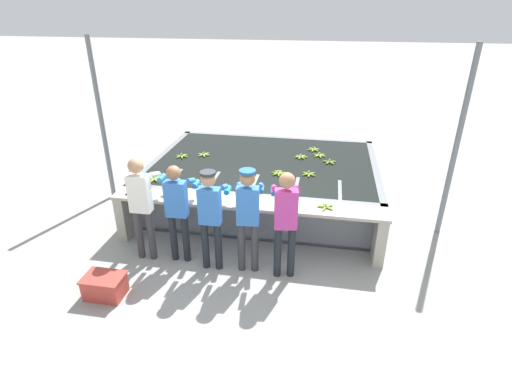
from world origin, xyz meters
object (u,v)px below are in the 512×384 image
(banana_bunch_ledge_1, at_px, (326,207))
(support_post_right, at_px, (456,147))
(worker_2, at_px, (211,211))
(banana_bunch_floating_1, at_px, (309,174))
(banana_bunch_floating_2, at_px, (330,162))
(knife_0, at_px, (132,195))
(banana_bunch_floating_5, at_px, (154,179))
(crate, at_px, (105,286))
(banana_bunch_floating_0, at_px, (319,155))
(banana_bunch_floating_3, at_px, (182,156))
(worker_0, at_px, (141,200))
(worker_3, at_px, (248,211))
(banana_bunch_ledge_0, at_px, (169,196))
(banana_bunch_floating_8, at_px, (204,155))
(support_post_left, at_px, (102,122))
(banana_bunch_floating_7, at_px, (314,149))
(worker_4, at_px, (286,216))
(banana_bunch_floating_6, at_px, (278,173))
(banana_bunch_floating_4, at_px, (301,157))
(worker_1, at_px, (177,205))
(knife_1, at_px, (245,201))

(banana_bunch_ledge_1, bearing_deg, support_post_right, 28.06)
(worker_2, relative_size, banana_bunch_floating_1, 5.69)
(banana_bunch_floating_2, distance_m, knife_0, 3.79)
(banana_bunch_floating_5, bearing_deg, crate, -87.29)
(banana_bunch_floating_0, relative_size, banana_bunch_floating_3, 0.99)
(banana_bunch_floating_1, distance_m, support_post_right, 2.46)
(worker_0, xyz_separation_m, knife_0, (-0.38, 0.43, -0.16))
(worker_3, distance_m, banana_bunch_floating_0, 3.03)
(worker_3, xyz_separation_m, crate, (-1.83, -0.98, -0.84))
(worker_2, distance_m, banana_bunch_ledge_0, 1.04)
(banana_bunch_floating_3, xyz_separation_m, banana_bunch_floating_8, (0.42, 0.17, 0.00))
(banana_bunch_ledge_0, relative_size, support_post_left, 0.09)
(banana_bunch_ledge_0, height_order, knife_0, banana_bunch_ledge_0)
(banana_bunch_floating_7, bearing_deg, worker_4, -94.24)
(worker_3, bearing_deg, knife_0, 167.24)
(banana_bunch_floating_2, relative_size, banana_bunch_floating_5, 0.99)
(banana_bunch_floating_1, xyz_separation_m, banana_bunch_floating_6, (-0.55, -0.06, -0.00))
(worker_3, relative_size, banana_bunch_floating_8, 5.83)
(banana_bunch_floating_7, distance_m, knife_0, 3.95)
(worker_2, height_order, worker_3, worker_3)
(worker_3, bearing_deg, banana_bunch_floating_1, 67.46)
(banana_bunch_floating_7, distance_m, support_post_right, 2.90)
(support_post_left, bearing_deg, banana_bunch_floating_2, 7.19)
(worker_0, bearing_deg, banana_bunch_floating_4, 50.77)
(banana_bunch_floating_2, relative_size, banana_bunch_floating_4, 0.98)
(banana_bunch_floating_1, height_order, banana_bunch_floating_6, same)
(worker_4, distance_m, banana_bunch_floating_6, 1.87)
(worker_2, relative_size, banana_bunch_floating_4, 5.70)
(worker_2, bearing_deg, banana_bunch_floating_6, 67.40)
(worker_2, xyz_separation_m, banana_bunch_floating_3, (-1.31, 2.38, -0.10))
(banana_bunch_floating_6, xyz_separation_m, support_post_right, (2.90, -0.14, 0.74))
(banana_bunch_floating_6, height_order, banana_bunch_floating_8, same)
(banana_bunch_floating_4, distance_m, banana_bunch_floating_7, 0.55)
(worker_0, distance_m, banana_bunch_floating_2, 3.75)
(worker_2, height_order, banana_bunch_floating_4, worker_2)
(banana_bunch_floating_6, distance_m, banana_bunch_ledge_1, 1.50)
(worker_1, distance_m, knife_1, 1.07)
(banana_bunch_ledge_0, distance_m, crate, 1.71)
(worker_3, distance_m, banana_bunch_ledge_1, 1.25)
(worker_3, bearing_deg, banana_bunch_ledge_0, 159.82)
(banana_bunch_floating_3, relative_size, support_post_right, 0.09)
(banana_bunch_floating_3, relative_size, banana_bunch_ledge_1, 1.02)
(banana_bunch_floating_0, distance_m, banana_bunch_floating_7, 0.37)
(banana_bunch_floating_0, bearing_deg, banana_bunch_floating_1, -98.78)
(banana_bunch_floating_2, bearing_deg, knife_1, -123.46)
(banana_bunch_floating_0, bearing_deg, banana_bunch_floating_5, -148.61)
(banana_bunch_floating_6, bearing_deg, worker_4, -79.73)
(crate, bearing_deg, banana_bunch_floating_6, 53.55)
(banana_bunch_floating_7, xyz_separation_m, support_post_right, (2.32, -1.57, 0.74))
(worker_4, distance_m, banana_bunch_floating_8, 3.23)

